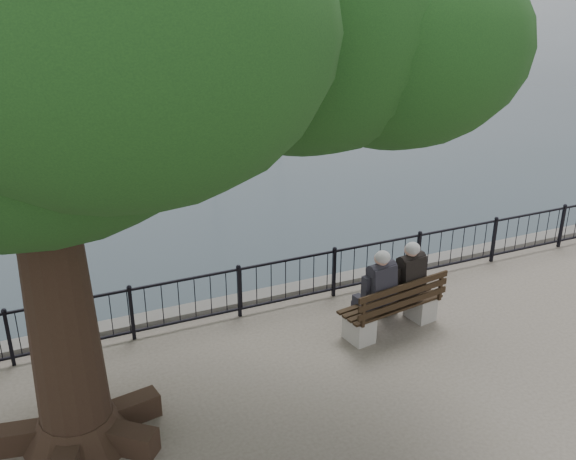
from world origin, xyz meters
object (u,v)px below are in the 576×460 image
bench (393,312)px  tree (91,18)px  person_left (374,295)px  person_right (403,285)px  lion_monument (78,28)px

bench → tree: 7.13m
person_left → tree: (-4.42, -0.69, 4.84)m
person_right → lion_monument: lion_monument is taller
person_right → tree: (-5.09, -0.78, 4.84)m
bench → lion_monument: (0.63, 49.02, 0.95)m
tree → lion_monument: bearing=83.8°
lion_monument → person_left: bearing=-91.2°
person_left → tree: bearing=-171.2°
person_left → bench: bearing=-9.3°
person_left → lion_monument: 48.97m
person_right → tree: bearing=-171.2°
tree → lion_monument: 50.12m
bench → person_left: size_ratio=1.23×
bench → lion_monument: 49.03m
person_right → tree: tree is taller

